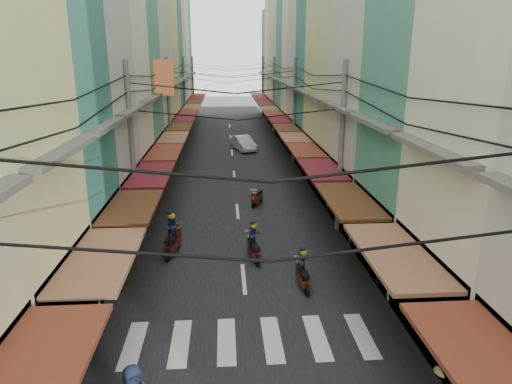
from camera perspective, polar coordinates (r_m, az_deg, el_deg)
name	(u,v)px	position (r m, az deg, el deg)	size (l,w,h in m)	color
ground	(242,257)	(19.89, -1.80, -8.16)	(160.00, 160.00, 0.00)	slate
road	(232,157)	(38.94, -2.97, 4.33)	(10.00, 80.00, 0.02)	black
sidewalk_left	(155,158)	(39.37, -12.49, 4.13)	(3.00, 80.00, 0.06)	slate
sidewalk_right	(308,156)	(39.58, 6.51, 4.48)	(3.00, 80.00, 0.06)	slate
crosswalk	(249,340)	(14.65, -0.83, -17.99)	(7.55, 2.40, 0.01)	silver
building_row_left	(119,34)	(35.37, -16.74, 18.37)	(7.80, 67.67, 23.70)	beige
building_row_right	(340,40)	(35.53, 10.47, 18.17)	(7.80, 68.98, 22.59)	#397E74
utility_poles	(232,81)	(33.09, -2.96, 13.65)	(10.20, 66.13, 8.20)	slate
white_car	(244,150)	(41.95, -1.56, 5.24)	(4.59, 1.80, 1.62)	silver
bicycle	(400,286)	(18.39, 17.55, -11.19)	(0.68, 1.82, 1.25)	black
moving_scooters	(231,242)	(20.03, -3.10, -6.27)	(5.66, 11.67, 2.00)	black
parked_scooters	(381,284)	(17.35, 15.37, -11.03)	(12.73, 15.19, 0.99)	black
pedestrians	(147,223)	(21.43, -13.42, -3.81)	(12.36, 25.05, 2.16)	#251E28
market_umbrella	(388,221)	(18.40, 16.19, -3.46)	(2.40, 2.40, 2.53)	#B2B2B7
traffic_sign	(384,212)	(18.79, 15.76, -2.46)	(0.10, 0.71, 3.24)	slate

